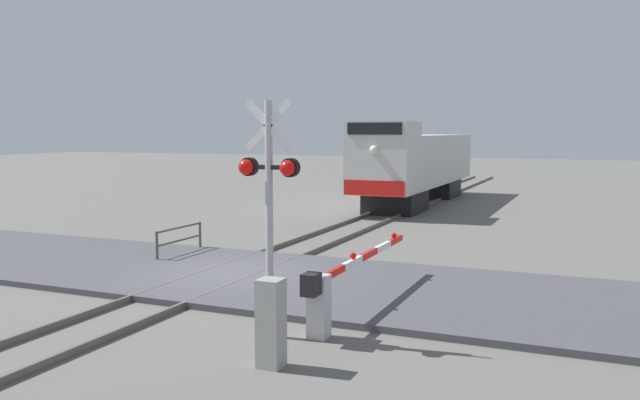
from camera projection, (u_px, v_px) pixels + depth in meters
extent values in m
plane|color=#605E59|center=(228.00, 277.00, 17.09)|extent=(160.00, 160.00, 0.00)
cube|color=#59544C|center=(205.00, 272.00, 17.36)|extent=(0.08, 80.00, 0.15)
cube|color=#59544C|center=(252.00, 277.00, 16.80)|extent=(0.08, 80.00, 0.15)
cube|color=#47474C|center=(228.00, 275.00, 17.08)|extent=(36.00, 5.98, 0.14)
cube|color=black|center=(396.00, 201.00, 30.83)|extent=(2.40, 3.20, 1.05)
cube|color=black|center=(435.00, 188.00, 38.03)|extent=(2.40, 3.20, 1.05)
cube|color=silver|center=(418.00, 160.00, 34.24)|extent=(2.82, 14.31, 2.54)
cube|color=silver|center=(384.00, 129.00, 28.69)|extent=(2.76, 2.52, 0.63)
cube|color=black|center=(374.00, 129.00, 27.51)|extent=(2.40, 0.06, 0.50)
cube|color=red|center=(374.00, 188.00, 27.76)|extent=(2.68, 0.08, 0.64)
sphere|color=#F2EACC|center=(374.00, 150.00, 27.59)|extent=(0.36, 0.36, 0.36)
cylinder|color=#ADADB2|center=(269.00, 221.00, 11.95)|extent=(0.14, 0.14, 4.35)
cube|color=white|center=(269.00, 125.00, 11.77)|extent=(0.95, 0.04, 0.95)
cube|color=white|center=(269.00, 125.00, 11.77)|extent=(0.95, 0.04, 0.95)
cube|color=black|center=(269.00, 167.00, 11.85)|extent=(1.04, 0.08, 0.08)
sphere|color=red|center=(246.00, 167.00, 11.92)|extent=(0.28, 0.28, 0.28)
sphere|color=red|center=(287.00, 168.00, 11.59)|extent=(0.28, 0.28, 0.28)
cylinder|color=black|center=(249.00, 167.00, 12.03)|extent=(0.34, 0.14, 0.34)
cylinder|color=black|center=(290.00, 168.00, 11.70)|extent=(0.34, 0.14, 0.34)
cube|color=silver|center=(319.00, 306.00, 12.06)|extent=(0.36, 0.36, 1.18)
cube|color=black|center=(311.00, 284.00, 11.69)|extent=(0.28, 0.36, 0.40)
cube|color=red|center=(333.00, 273.00, 12.66)|extent=(0.10, 1.03, 0.14)
cube|color=white|center=(352.00, 263.00, 13.60)|extent=(0.10, 1.03, 0.14)
cube|color=red|center=(368.00, 254.00, 14.53)|extent=(0.10, 1.03, 0.14)
cube|color=white|center=(382.00, 247.00, 15.47)|extent=(0.10, 1.03, 0.14)
cube|color=red|center=(395.00, 240.00, 16.41)|extent=(0.10, 1.03, 0.14)
sphere|color=red|center=(353.00, 256.00, 13.63)|extent=(0.14, 0.14, 0.14)
sphere|color=red|center=(394.00, 235.00, 16.30)|extent=(0.14, 0.14, 0.14)
cube|color=#999993|center=(271.00, 323.00, 10.54)|extent=(0.39, 0.38, 1.45)
cylinder|color=#4C4742|center=(157.00, 248.00, 18.74)|extent=(0.08, 0.08, 0.95)
cylinder|color=#4C4742|center=(200.00, 237.00, 20.74)|extent=(0.08, 0.08, 0.95)
cylinder|color=#4C4742|center=(179.00, 228.00, 19.70)|extent=(0.06, 2.19, 0.06)
cylinder|color=#4C4742|center=(180.00, 240.00, 19.74)|extent=(0.06, 2.19, 0.06)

